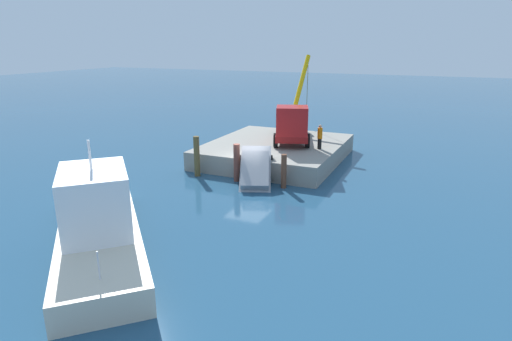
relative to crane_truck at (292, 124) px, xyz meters
name	(u,v)px	position (x,y,z in m)	size (l,w,h in m)	color
ground	(248,178)	(5.46, -1.08, -2.72)	(200.00, 200.00, 0.00)	navy
dock	(276,151)	(0.45, -1.08, -2.07)	(10.65, 9.37, 1.31)	gray
crane_truck	(292,124)	(0.00, 0.00, 0.00)	(8.93, 4.39, 6.21)	maroon
dock_worker	(320,137)	(1.08, 2.41, -0.54)	(0.34, 0.34, 1.71)	black
salvaged_car	(255,176)	(6.75, 0.02, -2.08)	(4.63, 3.37, 3.28)	#99999E
moored_yacht	(99,222)	(15.83, -3.80, -2.16)	(11.79, 11.59, 6.30)	beige
piling_near	(197,156)	(6.37, -4.34, -1.39)	(0.38, 0.38, 2.66)	brown
piling_mid	(237,163)	(6.29, -1.47, -1.52)	(0.40, 0.40, 2.40)	brown
piling_far	(284,171)	(6.33, 1.71, -1.68)	(0.33, 0.33, 2.09)	brown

